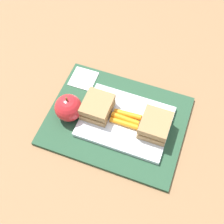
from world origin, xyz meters
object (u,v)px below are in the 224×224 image
at_px(apple, 68,108).
at_px(paper_napkin, 83,79).
at_px(food_tray, 125,121).
at_px(sandwich_half_right, 97,107).
at_px(carrot_sticks_bundle, 126,119).
at_px(sandwich_half_left, 155,125).

xyz_separation_m(apple, paper_napkin, (0.01, -0.12, -0.03)).
bearing_deg(food_tray, sandwich_half_right, 0.00).
distance_m(carrot_sticks_bundle, apple, 0.15).
relative_size(sandwich_half_left, carrot_sticks_bundle, 1.03).
bearing_deg(sandwich_half_right, paper_napkin, -48.83).
bearing_deg(sandwich_half_right, apple, 23.53).
bearing_deg(apple, paper_napkin, -83.67).
xyz_separation_m(food_tray, apple, (0.15, 0.03, 0.03)).
bearing_deg(food_tray, apple, 11.49).
bearing_deg(paper_napkin, sandwich_half_left, 158.50).
height_order(food_tray, apple, apple).
distance_m(sandwich_half_right, paper_napkin, 0.13).
bearing_deg(paper_napkin, carrot_sticks_bundle, 149.78).
distance_m(sandwich_half_left, paper_napkin, 0.26).
bearing_deg(carrot_sticks_bundle, sandwich_half_right, 0.42).
distance_m(food_tray, paper_napkin, 0.19).
xyz_separation_m(sandwich_half_right, apple, (0.07, 0.03, 0.00)).
bearing_deg(paper_napkin, sandwich_half_right, 131.17).
bearing_deg(food_tray, paper_napkin, -30.37).
distance_m(sandwich_half_left, apple, 0.23).
xyz_separation_m(food_tray, paper_napkin, (0.16, -0.09, -0.00)).
relative_size(apple, paper_napkin, 1.19).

